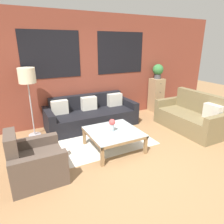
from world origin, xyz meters
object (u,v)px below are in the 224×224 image
Objects in this scene: floor_lamp at (27,78)px; potted_plant at (158,71)px; armchair_corner at (35,163)px; drawer_cabinet at (156,95)px; settee_vintage at (191,118)px; flower_vase at (112,124)px; couch_dark at (91,115)px; coffee_table at (113,133)px.

floor_lamp reaches higher than potted_plant.
armchair_corner is 0.82× the size of drawer_cabinet.
floor_lamp is at bearing 158.03° from settee_vintage.
flower_vase is (1.33, -1.40, -0.79)m from floor_lamp.
settee_vintage is 3.93m from floor_lamp.
couch_dark is at bearing -174.35° from drawer_cabinet.
drawer_cabinet is at bearing 2.56° from floor_lamp.
floor_lamp is at bearing 133.91° from coffee_table.
flower_vase is (1.51, 0.28, 0.27)m from armchair_corner.
drawer_cabinet is (0.18, 1.59, 0.21)m from settee_vintage.
coffee_table is 0.64× the size of floor_lamp.
floor_lamp is at bearing -177.43° from potted_plant.
coffee_table is (1.53, 0.28, 0.07)m from armchair_corner.
armchair_corner is 0.54× the size of floor_lamp.
armchair_corner is 2.00m from floor_lamp.
couch_dark reaches higher than coffee_table.
potted_plant reaches higher than drawer_cabinet.
coffee_table is 3.94× the size of flower_vase.
armchair_corner reaches higher than couch_dark.
potted_plant reaches higher than coffee_table.
couch_dark reaches higher than flower_vase.
armchair_corner is 0.84× the size of coffee_table.
armchair_corner is (-3.70, -0.27, -0.03)m from settee_vintage.
flower_vase is at bearing 10.64° from armchair_corner.
flower_vase is at bearing -146.50° from potted_plant.
settee_vintage is 3.88× the size of potted_plant.
couch_dark is 2.28m from armchair_corner.
potted_plant is (2.29, 0.23, 0.99)m from couch_dark.
floor_lamp is at bearing 83.97° from armchair_corner.
settee_vintage is 1.86m from potted_plant.
potted_plant is at bearing 5.65° from couch_dark.
settee_vintage is at bearing -0.44° from flower_vase.
couch_dark is at bearing 86.42° from flower_vase.
couch_dark is 2.50m from potted_plant.
potted_plant is at bearing 33.91° from coffee_table.
floor_lamp is 3.70m from potted_plant.
coffee_table is at bearing 10.24° from armchair_corner.
couch_dark is at bearing -174.35° from potted_plant.
potted_plant is at bearing 25.53° from armchair_corner.
armchair_corner is 4.41m from potted_plant.
potted_plant is (3.70, 0.17, -0.07)m from floor_lamp.
floor_lamp is at bearing 133.43° from flower_vase.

